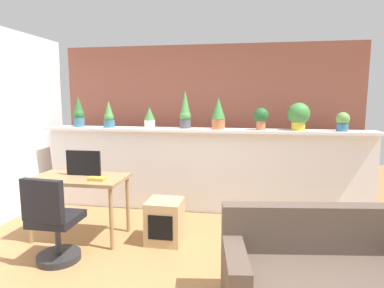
# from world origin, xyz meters

# --- Properties ---
(ground_plane) EXTENTS (12.00, 12.00, 0.00)m
(ground_plane) POSITION_xyz_m (0.00, 0.00, 0.00)
(ground_plane) COLOR #9E7042
(divider_wall) EXTENTS (4.72, 0.16, 1.20)m
(divider_wall) POSITION_xyz_m (0.00, 2.00, 0.60)
(divider_wall) COLOR white
(divider_wall) RESTS_ON ground
(plant_shelf) EXTENTS (4.72, 0.35, 0.04)m
(plant_shelf) POSITION_xyz_m (0.00, 1.96, 1.22)
(plant_shelf) COLOR white
(plant_shelf) RESTS_ON divider_wall
(brick_wall_behind) EXTENTS (4.72, 0.10, 2.50)m
(brick_wall_behind) POSITION_xyz_m (0.00, 2.60, 1.25)
(brick_wall_behind) COLOR brown
(brick_wall_behind) RESTS_ON ground
(potted_plant_0) EXTENTS (0.16, 0.16, 0.47)m
(potted_plant_0) POSITION_xyz_m (-1.90, 1.97, 1.45)
(potted_plant_0) COLOR #386B84
(potted_plant_0) RESTS_ON plant_shelf
(potted_plant_1) EXTENTS (0.16, 0.16, 0.40)m
(potted_plant_1) POSITION_xyz_m (-1.39, 1.93, 1.41)
(potted_plant_1) COLOR #386B84
(potted_plant_1) RESTS_ON plant_shelf
(potted_plant_2) EXTENTS (0.16, 0.16, 0.30)m
(potted_plant_2) POSITION_xyz_m (-0.78, 1.98, 1.39)
(potted_plant_2) COLOR silver
(potted_plant_2) RESTS_ON plant_shelf
(potted_plant_3) EXTENTS (0.16, 0.16, 0.55)m
(potted_plant_3) POSITION_xyz_m (-0.25, 1.99, 1.48)
(potted_plant_3) COLOR #4C4C51
(potted_plant_3) RESTS_ON plant_shelf
(potted_plant_4) EXTENTS (0.19, 0.19, 0.44)m
(potted_plant_4) POSITION_xyz_m (0.23, 1.92, 1.46)
(potted_plant_4) COLOR #C66B42
(potted_plant_4) RESTS_ON plant_shelf
(potted_plant_5) EXTENTS (0.20, 0.20, 0.30)m
(potted_plant_5) POSITION_xyz_m (0.82, 1.93, 1.41)
(potted_plant_5) COLOR #C66B42
(potted_plant_5) RESTS_ON plant_shelf
(potted_plant_6) EXTENTS (0.30, 0.30, 0.37)m
(potted_plant_6) POSITION_xyz_m (1.32, 1.96, 1.44)
(potted_plant_6) COLOR gold
(potted_plant_6) RESTS_ON plant_shelf
(potted_plant_7) EXTENTS (0.17, 0.17, 0.25)m
(potted_plant_7) POSITION_xyz_m (1.87, 1.93, 1.37)
(potted_plant_7) COLOR #386B84
(potted_plant_7) RESTS_ON plant_shelf
(desk) EXTENTS (1.10, 0.60, 0.75)m
(desk) POSITION_xyz_m (-1.32, 0.85, 0.67)
(desk) COLOR #99754C
(desk) RESTS_ON ground
(tv_monitor) EXTENTS (0.43, 0.04, 0.30)m
(tv_monitor) POSITION_xyz_m (-1.30, 0.93, 0.90)
(tv_monitor) COLOR black
(tv_monitor) RESTS_ON desk
(office_chair) EXTENTS (0.46, 0.46, 0.91)m
(office_chair) POSITION_xyz_m (-1.28, 0.23, 0.39)
(office_chair) COLOR #262628
(office_chair) RESTS_ON ground
(side_cube_shelf) EXTENTS (0.40, 0.41, 0.50)m
(side_cube_shelf) POSITION_xyz_m (-0.29, 0.89, 0.25)
(side_cube_shelf) COLOR tan
(side_cube_shelf) RESTS_ON ground
(book_on_desk) EXTENTS (0.18, 0.11, 0.04)m
(book_on_desk) POSITION_xyz_m (-1.03, 0.73, 0.77)
(book_on_desk) COLOR gold
(book_on_desk) RESTS_ON desk
(couch) EXTENTS (1.65, 0.97, 0.80)m
(couch) POSITION_xyz_m (1.25, -0.14, 0.28)
(couch) COLOR brown
(couch) RESTS_ON ground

